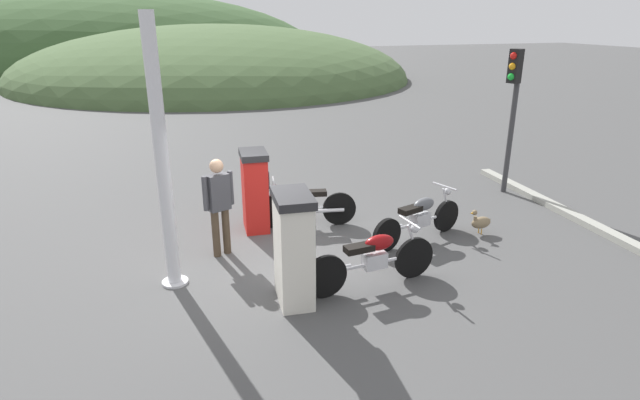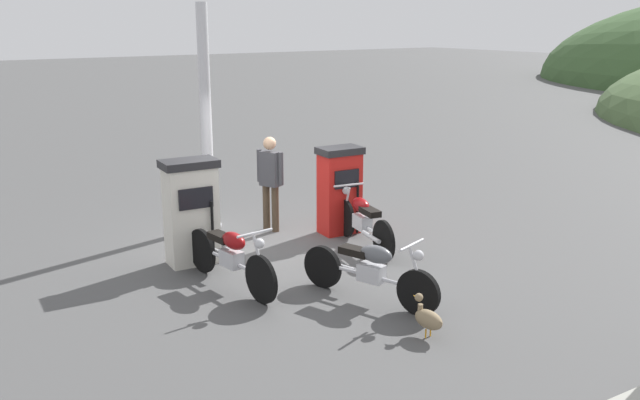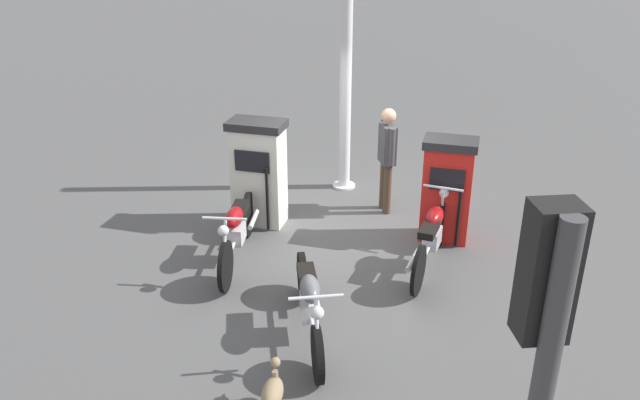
% 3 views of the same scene
% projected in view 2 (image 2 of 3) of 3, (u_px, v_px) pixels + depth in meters
% --- Properties ---
extents(ground_plane, '(120.00, 120.00, 0.00)m').
position_uv_depth(ground_plane, '(274.00, 248.00, 11.46)').
color(ground_plane, '#4C4C4C').
extents(fuel_pump_near, '(0.61, 0.88, 1.65)m').
position_uv_depth(fuel_pump_near, '(191.00, 211.00, 10.54)').
color(fuel_pump_near, silver).
rests_on(fuel_pump_near, ground).
extents(fuel_pump_far, '(0.58, 0.79, 1.55)m').
position_uv_depth(fuel_pump_far, '(340.00, 190.00, 12.09)').
color(fuel_pump_far, red).
rests_on(fuel_pump_far, ground).
extents(motorcycle_near_pump, '(2.19, 0.56, 0.97)m').
position_uv_depth(motorcycle_near_pump, '(231.00, 255.00, 9.66)').
color(motorcycle_near_pump, black).
rests_on(motorcycle_near_pump, ground).
extents(motorcycle_far_pump, '(2.03, 0.68, 0.97)m').
position_uv_depth(motorcycle_far_pump, '(363.00, 219.00, 11.37)').
color(motorcycle_far_pump, black).
rests_on(motorcycle_far_pump, ground).
extents(motorcycle_extra, '(2.08, 0.85, 0.94)m').
position_uv_depth(motorcycle_extra, '(370.00, 270.00, 9.20)').
color(motorcycle_extra, black).
rests_on(motorcycle_extra, ground).
extents(attendant_person, '(0.56, 0.32, 1.71)m').
position_uv_depth(attendant_person, '(270.00, 177.00, 12.15)').
color(attendant_person, '#473828').
rests_on(attendant_person, ground).
extents(wandering_duck, '(0.50, 0.23, 0.51)m').
position_uv_depth(wandering_duck, '(428.00, 318.00, 8.19)').
color(wandering_duck, '#847051').
rests_on(wandering_duck, ground).
extents(canopy_support_pole, '(0.40, 0.40, 3.99)m').
position_uv_depth(canopy_support_pole, '(206.00, 123.00, 12.15)').
color(canopy_support_pole, silver).
rests_on(canopy_support_pole, ground).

